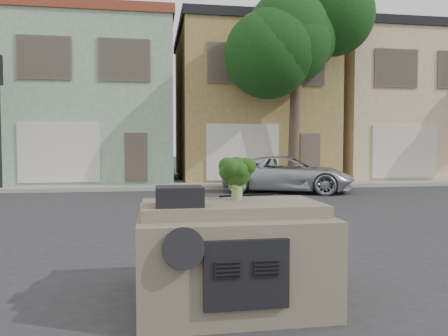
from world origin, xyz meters
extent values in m
plane|color=#303033|center=(0.00, 0.00, 0.00)|extent=(120.00, 120.00, 0.00)
cube|color=gray|center=(0.00, 10.50, 0.07)|extent=(40.00, 3.00, 0.15)
cube|color=#8DB18C|center=(-3.50, 14.50, 3.77)|extent=(7.20, 8.20, 7.55)
cube|color=#9D8249|center=(4.00, 14.50, 3.77)|extent=(7.20, 8.20, 7.55)
cube|color=#D7B88A|center=(11.50, 14.50, 3.77)|extent=(7.20, 8.20, 7.55)
imported|color=#B5B8BC|center=(4.08, 7.80, 0.00)|extent=(5.31, 3.86, 1.34)
cube|color=#143B12|center=(5.00, 9.80, 4.25)|extent=(4.40, 4.00, 8.50)
cube|color=#6F6450|center=(0.00, -3.00, 0.56)|extent=(2.00, 1.80, 1.12)
cube|color=black|center=(-0.58, -3.35, 1.22)|extent=(0.48, 0.38, 0.20)
cube|color=black|center=(0.28, -2.62, 1.13)|extent=(0.69, 0.15, 0.02)
cube|color=#18360F|center=(0.10, -2.93, 1.37)|extent=(0.56, 0.56, 0.50)
camera|label=1|loc=(-0.84, -7.79, 1.74)|focal=35.00mm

